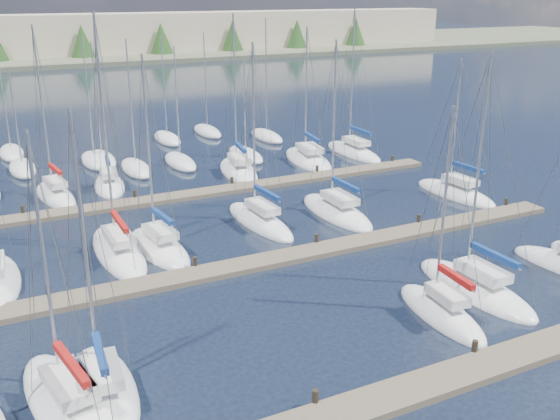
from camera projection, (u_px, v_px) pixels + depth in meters
name	position (u px, v px, depth m)	size (l,w,h in m)	color
ground	(108.00, 126.00, 73.93)	(400.00, 400.00, 0.00)	#192233
dock_near	(413.00, 390.00, 24.93)	(44.00, 1.93, 1.10)	#6B5E4C
dock_mid	(265.00, 261.00, 36.75)	(44.00, 1.93, 1.10)	#6B5E4C
dock_far	(189.00, 195.00, 48.57)	(44.00, 1.93, 1.10)	#6B5E4C
sailboat_j	(159.00, 248.00, 38.62)	(3.35, 7.64, 12.61)	white
sailboat_e	(475.00, 288.00, 33.36)	(2.81, 8.33, 13.20)	white
sailboat_o	(109.00, 185.00, 50.80)	(3.24, 6.79, 12.51)	white
sailboat_q	(308.00, 159.00, 58.70)	(4.51, 9.40, 12.95)	white
sailboat_i	(119.00, 251.00, 38.07)	(2.64, 9.23, 14.92)	white
sailboat_r	(353.00, 152.00, 61.40)	(2.68, 8.90, 14.43)	white
sailboat_m	(456.00, 193.00, 48.95)	(3.06, 8.10, 11.23)	white
sailboat_b	(69.00, 404.00, 24.06)	(4.01, 8.63, 11.56)	white
sailboat_n	(56.00, 195.00, 48.39)	(3.23, 7.75, 13.68)	white
sailboat_d	(441.00, 313.00, 30.79)	(2.57, 6.71, 11.14)	white
sailboat_c	(103.00, 392.00, 24.74)	(3.13, 7.34, 12.19)	white
sailboat_k	(260.00, 221.00, 43.05)	(2.78, 8.55, 12.88)	white
sailboat_p	(238.00, 170.00, 55.07)	(4.19, 8.77, 14.21)	white
sailboat_l	(336.00, 212.00, 44.87)	(2.86, 8.55, 12.91)	white
distant_boats	(97.00, 159.00, 58.31)	(36.93, 20.75, 13.30)	#9EA0A5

